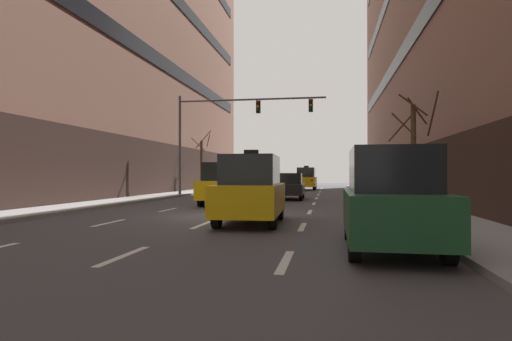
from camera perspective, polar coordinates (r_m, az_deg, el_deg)
The scene contains 41 objects.
ground_plane at distance 15.98m, azimuth -4.10°, elevation -6.01°, with size 120.00×120.00×0.00m, color #424247.
sidewalk_left at distance 19.10m, azimuth -26.18°, elevation -4.85°, with size 2.60×80.00×0.14m, color gray.
sidewalk_right at distance 15.92m, azimuth 22.74°, elevation -5.73°, with size 2.60×80.00×0.14m, color gray.
lane_stripe_l1_s3 at distance 14.27m, azimuth -19.06°, elevation -6.62°, with size 0.16×2.00×0.01m, color silver.
lane_stripe_l1_s4 at distance 18.79m, azimuth -11.69°, elevation -5.16°, with size 0.16×2.00×0.01m, color silver.
lane_stripe_l1_s5 at distance 23.51m, azimuth -7.24°, elevation -4.24°, with size 0.16×2.00×0.01m, color silver.
lane_stripe_l1_s6 at distance 28.32m, azimuth -4.29°, elevation -3.61°, with size 0.16×2.00×0.01m, color silver.
lane_stripe_l1_s7 at distance 33.19m, azimuth -2.21°, elevation -3.16°, with size 0.16×2.00×0.01m, color silver.
lane_stripe_l1_s8 at distance 38.09m, azimuth -0.66°, elevation -2.82°, with size 0.16×2.00×0.01m, color silver.
lane_stripe_l1_s9 at distance 43.02m, azimuth 0.53°, elevation -2.56°, with size 0.16×2.00×0.01m, color silver.
lane_stripe_l1_s10 at distance 47.96m, azimuth 1.48°, elevation -2.35°, with size 0.16×2.00×0.01m, color silver.
lane_stripe_l2_s2 at distance 8.49m, azimuth -17.29°, elevation -10.83°, with size 0.16×2.00×0.01m, color silver.
lane_stripe_l2_s3 at distance 13.10m, azimuth -7.25°, elevation -7.20°, with size 0.16×2.00×0.01m, color silver.
lane_stripe_l2_s4 at distance 17.92m, azimuth -2.58°, elevation -5.40°, with size 0.16×2.00×0.01m, color silver.
lane_stripe_l2_s5 at distance 22.81m, azimuth 0.09°, elevation -4.35°, with size 0.16×2.00×0.01m, color silver.
lane_stripe_l2_s6 at distance 27.75m, azimuth 1.81°, elevation -3.67°, with size 0.16×2.00×0.01m, color silver.
lane_stripe_l2_s7 at distance 32.70m, azimuth 3.00°, elevation -3.20°, with size 0.16×2.00×0.01m, color silver.
lane_stripe_l2_s8 at distance 37.67m, azimuth 3.88°, elevation -2.84°, with size 0.16×2.00×0.01m, color silver.
lane_stripe_l2_s9 at distance 42.64m, azimuth 4.56°, elevation -2.57°, with size 0.16×2.00×0.01m, color silver.
lane_stripe_l2_s10 at distance 47.62m, azimuth 5.09°, elevation -2.36°, with size 0.16×2.00×0.01m, color silver.
lane_stripe_l3_s2 at distance 7.64m, azimuth 3.93°, elevation -12.02°, with size 0.16×2.00×0.01m, color silver.
lane_stripe_l3_s3 at distance 12.56m, azimuth 6.22°, elevation -7.48°, with size 0.16×2.00×0.01m, color silver.
lane_stripe_l3_s4 at distance 17.53m, azimuth 7.20°, elevation -5.50°, with size 0.16×2.00×0.01m, color silver.
lane_stripe_l3_s5 at distance 22.51m, azimuth 7.74°, elevation -4.40°, with size 0.16×2.00×0.01m, color silver.
lane_stripe_l3_s6 at distance 27.50m, azimuth 8.09°, elevation -3.70°, with size 0.16×2.00×0.01m, color silver.
lane_stripe_l3_s7 at distance 32.49m, azimuth 8.33°, elevation -3.21°, with size 0.16×2.00×0.01m, color silver.
lane_stripe_l3_s8 at distance 37.49m, azimuth 8.51°, elevation -2.85°, with size 0.16×2.00×0.01m, color silver.
lane_stripe_l3_s9 at distance 42.48m, azimuth 8.64°, elevation -2.58°, with size 0.16×2.00×0.01m, color silver.
lane_stripe_l3_s10 at distance 47.48m, azimuth 8.75°, elevation -2.36°, with size 0.16×2.00×0.01m, color silver.
car_driving_0 at distance 26.17m, azimuth 4.42°, elevation -2.14°, with size 1.88×4.32×1.61m.
taxi_driving_1 at distance 13.27m, azimuth -0.64°, elevation -2.57°, with size 1.98×4.43×2.29m.
taxi_driving_2 at distance 21.57m, azimuth -4.45°, elevation -1.78°, with size 2.00×4.43×2.29m.
car_driving_3 at distance 42.87m, azimuth 2.55°, elevation -1.47°, with size 1.99×4.49×1.66m.
taxi_driving_4 at distance 43.44m, azimuth -1.42°, elevation -1.20°, with size 1.92×4.28×2.22m.
car_driving_5 at distance 32.92m, azimuth 0.36°, elevation -1.78°, with size 1.84×4.39×1.64m.
taxi_driving_6 at distance 42.65m, azimuth 6.74°, elevation -1.10°, with size 1.97×4.58×2.39m.
car_parked_0 at distance 9.03m, azimuth 17.54°, elevation -3.71°, with size 1.82×4.26×2.05m.
traffic_signal_0 at distance 29.47m, azimuth -3.71°, elevation 6.54°, with size 10.20×0.35×6.88m.
street_tree_0 at distance 37.34m, azimuth -7.29°, elevation 0.99°, with size 1.63×1.63×5.27m.
street_tree_1 at distance 18.01m, azimuth 20.32°, elevation 2.68°, with size 1.73×1.78×4.55m.
pedestrian_0 at distance 22.63m, azimuth 20.46°, elevation -1.83°, with size 0.23×0.53×1.50m.
Camera 1 is at (3.78, -15.45, 1.53)m, focal length 29.93 mm.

